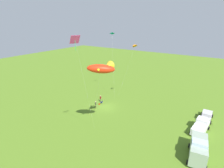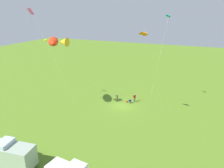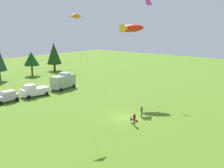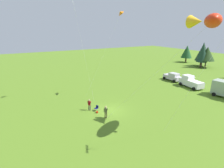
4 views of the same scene
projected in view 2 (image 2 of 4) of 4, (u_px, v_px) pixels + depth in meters
name	position (u px, v px, depth m)	size (l,w,h in m)	color
ground_plane	(122.00, 106.00, 41.13)	(160.00, 160.00, 0.00)	#527820
person_kite_flyer	(117.00, 97.00, 42.88)	(0.54, 0.51, 1.74)	brown
folding_chair	(130.00, 101.00, 42.25)	(0.63, 0.63, 0.82)	#0F0F53
person_spectator	(135.00, 97.00, 42.59)	(0.56, 0.49, 1.74)	#403E3C
backpack_on_grass	(127.00, 102.00, 42.85)	(0.32, 0.22, 0.22)	#AC1705
van_motorhome_grey	(11.00, 155.00, 24.80)	(5.63, 3.15, 3.34)	#97A893
kite_large_fish	(56.00, 42.00, 35.13)	(9.77, 10.13, 13.21)	red
kite_diamond_rainbow	(32.00, 14.00, 36.05)	(7.00, 3.36, 17.51)	#DD3F90
kite_delta_teal	(169.00, 16.00, 35.71)	(2.81, 2.78, 16.68)	teal
kite_delta_orange	(144.00, 33.00, 31.03)	(3.40, 5.91, 14.51)	orange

